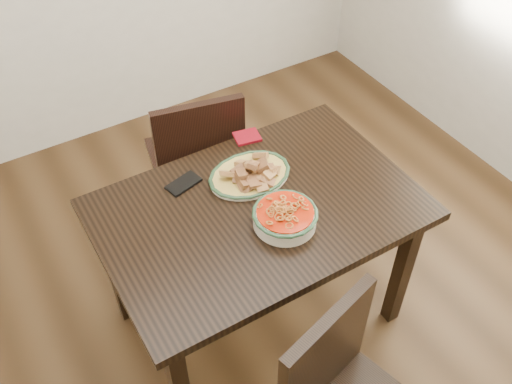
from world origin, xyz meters
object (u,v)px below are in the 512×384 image
fish_plate (250,169)px  dining_table (259,223)px  noodle_bowl (285,215)px  smartphone (184,184)px  chair_far (197,157)px

fish_plate → dining_table: bearing=-108.7°
noodle_bowl → smartphone: noodle_bowl is taller
fish_plate → smartphone: size_ratio=2.45×
dining_table → fish_plate: (0.05, 0.16, 0.14)m
smartphone → dining_table: bearing=-67.7°
dining_table → noodle_bowl: size_ratio=4.97×
chair_far → noodle_bowl: 0.83m
fish_plate → smartphone: (-0.25, 0.10, -0.04)m
dining_table → smartphone: size_ratio=8.82×
chair_far → dining_table: bearing=98.0°
noodle_bowl → chair_far: bearing=89.9°
noodle_bowl → smartphone: size_ratio=1.77×
fish_plate → noodle_bowl: fish_plate is taller
noodle_bowl → smartphone: bearing=121.1°
chair_far → noodle_bowl: (-0.00, -0.77, 0.29)m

